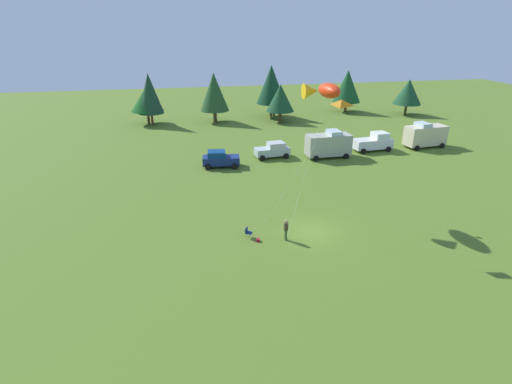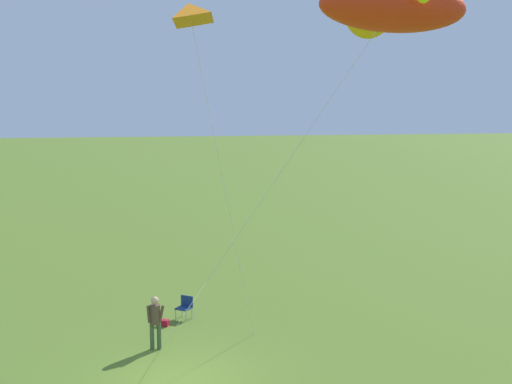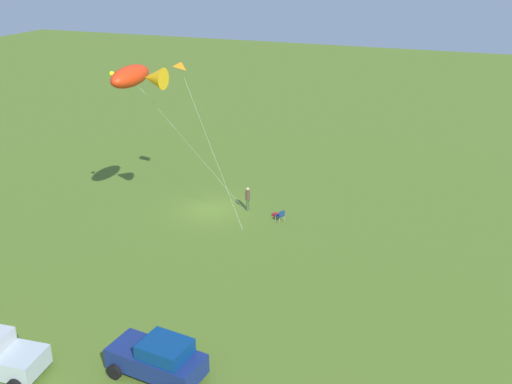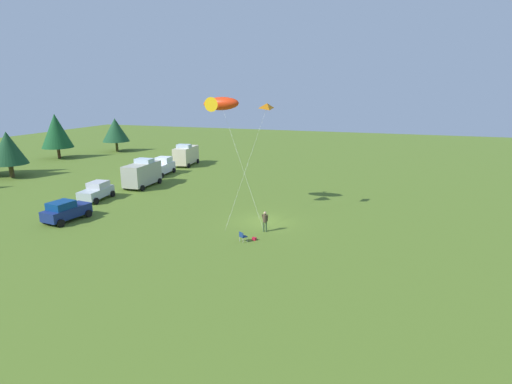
% 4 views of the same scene
% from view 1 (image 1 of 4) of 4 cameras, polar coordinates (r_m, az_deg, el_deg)
% --- Properties ---
extents(ground_plane, '(160.00, 160.00, 0.00)m').
position_cam_1_polar(ground_plane, '(32.27, 8.06, -5.68)').
color(ground_plane, '#4F6B22').
extents(person_kite_flyer, '(0.35, 0.56, 1.74)m').
position_cam_1_polar(person_kite_flyer, '(30.46, 4.32, -5.17)').
color(person_kite_flyer, '#395230').
rests_on(person_kite_flyer, ground).
extents(folding_chair, '(0.66, 0.66, 0.82)m').
position_cam_1_polar(folding_chair, '(30.98, -1.17, -5.70)').
color(folding_chair, navy).
rests_on(folding_chair, ground).
extents(backpack_on_grass, '(0.32, 0.38, 0.22)m').
position_cam_1_polar(backpack_on_grass, '(30.63, 0.31, -6.87)').
color(backpack_on_grass, maroon).
rests_on(backpack_on_grass, ground).
extents(car_navy_hatch, '(4.38, 2.61, 1.89)m').
position_cam_1_polar(car_navy_hatch, '(46.20, -5.15, 4.73)').
color(car_navy_hatch, navy).
rests_on(car_navy_hatch, ground).
extents(car_silver_compact, '(4.35, 2.53, 1.89)m').
position_cam_1_polar(car_silver_compact, '(49.41, 2.43, 6.02)').
color(car_silver_compact, '#AEBABD').
rests_on(car_silver_compact, ground).
extents(van_motorhome_grey, '(5.45, 2.71, 3.34)m').
position_cam_1_polar(van_motorhome_grey, '(50.06, 10.31, 6.72)').
color(van_motorhome_grey, '#A6A795').
rests_on(van_motorhome_grey, ground).
extents(truck_white_pickup, '(5.13, 2.69, 2.34)m').
position_cam_1_polar(truck_white_pickup, '(54.35, 16.46, 6.84)').
color(truck_white_pickup, silver).
rests_on(truck_white_pickup, ground).
extents(van_camper_beige, '(5.59, 3.05, 3.34)m').
position_cam_1_polar(van_camper_beige, '(58.05, 23.02, 7.51)').
color(van_camper_beige, beige).
rests_on(van_camper_beige, ground).
extents(treeline_distant, '(50.44, 10.46, 8.80)m').
position_cam_1_polar(treeline_distant, '(70.07, 1.72, 14.21)').
color(treeline_distant, '#4D3223').
rests_on(treeline_distant, ground).
extents(kite_large_fish, '(6.05, 7.59, 10.91)m').
position_cam_1_polar(kite_large_fish, '(34.32, 9.78, 14.08)').
color(kite_large_fish, red).
rests_on(kite_large_fish, ground).
extents(kite_delta_orange, '(5.87, 2.84, 10.46)m').
position_cam_1_polar(kite_delta_orange, '(29.79, 12.10, 12.34)').
color(kite_delta_orange, orange).
rests_on(kite_delta_orange, ground).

